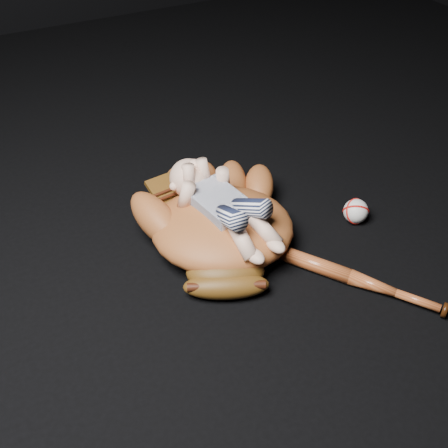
{
  "coord_description": "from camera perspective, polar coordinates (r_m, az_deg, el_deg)",
  "views": [
    {
      "loc": [
        -0.52,
        -0.86,
        0.99
      ],
      "look_at": [
        -0.0,
        0.12,
        0.09
      ],
      "focal_mm": 45.0,
      "sensor_mm": 36.0,
      "label": 1
    }
  ],
  "objects": [
    {
      "name": "baseball",
      "position": [
        1.6,
        13.24,
        1.28
      ],
      "size": [
        0.08,
        0.08,
        0.07
      ],
      "primitive_type": "sphere",
      "rotation": [
        0.0,
        0.0,
        -0.26
      ],
      "color": "silver",
      "rests_on": "ground"
    },
    {
      "name": "newborn_baby",
      "position": [
        1.41,
        0.23,
        1.96
      ],
      "size": [
        0.24,
        0.42,
        0.16
      ],
      "primitive_type": null,
      "rotation": [
        0.0,
        0.0,
        0.15
      ],
      "color": "#E1AD91",
      "rests_on": "baseball_glove"
    },
    {
      "name": "baseball_bat",
      "position": [
        1.41,
        13.61,
        -5.56
      ],
      "size": [
        0.27,
        0.38,
        0.04
      ],
      "primitive_type": null,
      "rotation": [
        0.0,
        0.0,
        0.58
      ],
      "color": "#96421D",
      "rests_on": "ground"
    },
    {
      "name": "baseball_glove",
      "position": [
        1.44,
        -0.17,
        0.19
      ],
      "size": [
        0.64,
        0.67,
        0.16
      ],
      "primitive_type": null,
      "rotation": [
        0.0,
        0.0,
        -0.44
      ],
      "color": "brown",
      "rests_on": "ground"
    }
  ]
}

